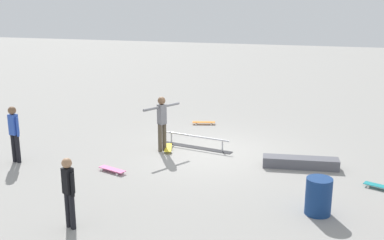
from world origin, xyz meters
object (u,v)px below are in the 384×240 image
(grind_rail, at_px, (196,142))
(skateboard_main, at_px, (168,148))
(bystander_blue_shirt, at_px, (14,131))
(trash_bin, at_px, (318,196))
(bystander_black_shirt, at_px, (69,189))
(loose_skateboard_orange, at_px, (204,122))
(loose_skateboard_pink, at_px, (112,169))
(loose_skateboard_teal, at_px, (381,186))
(skater_main, at_px, (162,120))
(skate_ledge, at_px, (300,163))

(grind_rail, relative_size, skateboard_main, 2.81)
(bystander_blue_shirt, bearing_deg, skateboard_main, -139.17)
(trash_bin, bearing_deg, bystander_black_shirt, 21.76)
(bystander_black_shirt, bearing_deg, bystander_blue_shirt, 162.10)
(loose_skateboard_orange, bearing_deg, trash_bin, -70.44)
(skateboard_main, relative_size, loose_skateboard_pink, 1.00)
(bystander_black_shirt, relative_size, bystander_blue_shirt, 0.93)
(grind_rail, bearing_deg, loose_skateboard_teal, 171.46)
(loose_skateboard_teal, bearing_deg, skater_main, -170.31)
(grind_rail, height_order, loose_skateboard_pink, grind_rail)
(skateboard_main, xyz_separation_m, bystander_blue_shirt, (3.75, 2.06, 0.82))
(skate_ledge, relative_size, loose_skateboard_orange, 2.43)
(grind_rail, xyz_separation_m, skateboard_main, (0.75, 0.44, -0.09))
(skater_main, xyz_separation_m, loose_skateboard_orange, (-0.50, -3.16, -0.88))
(grind_rail, xyz_separation_m, bystander_black_shirt, (1.17, 5.54, 0.67))
(skate_ledge, bearing_deg, loose_skateboard_pink, 18.64)
(bystander_black_shirt, relative_size, loose_skateboard_teal, 1.81)
(skateboard_main, bearing_deg, skater_main, -66.95)
(grind_rail, distance_m, bystander_black_shirt, 5.70)
(skate_ledge, distance_m, loose_skateboard_pink, 5.02)
(grind_rail, xyz_separation_m, skater_main, (0.90, 0.55, 0.79))
(skateboard_main, distance_m, trash_bin, 5.41)
(loose_skateboard_pink, relative_size, trash_bin, 1.02)
(loose_skateboard_orange, relative_size, trash_bin, 1.02)
(bystander_black_shirt, height_order, trash_bin, bystander_black_shirt)
(skate_ledge, relative_size, loose_skateboard_pink, 2.44)
(skater_main, xyz_separation_m, loose_skateboard_pink, (0.73, 1.97, -0.88))
(skater_main, distance_m, trash_bin, 5.48)
(bystander_blue_shirt, distance_m, trash_bin, 8.19)
(bystander_black_shirt, distance_m, loose_skateboard_pink, 3.15)
(skater_main, relative_size, skateboard_main, 1.99)
(skater_main, distance_m, bystander_black_shirt, 4.99)
(bystander_black_shirt, relative_size, trash_bin, 1.83)
(grind_rail, relative_size, bystander_black_shirt, 1.57)
(skateboard_main, relative_size, bystander_blue_shirt, 0.52)
(loose_skateboard_pink, bearing_deg, skate_ledge, 38.39)
(skater_main, bearing_deg, loose_skateboard_pink, 11.38)
(trash_bin, bearing_deg, loose_skateboard_orange, -57.41)
(skate_ledge, bearing_deg, bystander_black_shirt, 47.10)
(skate_ledge, height_order, loose_skateboard_orange, skate_ledge)
(bystander_black_shirt, bearing_deg, trash_bin, 46.25)
(grind_rail, relative_size, bystander_blue_shirt, 1.46)
(skate_ledge, height_order, skateboard_main, skate_ledge)
(grind_rail, distance_m, skate_ledge, 3.26)
(skater_main, height_order, trash_bin, skater_main)
(skate_ledge, height_order, trash_bin, trash_bin)
(skater_main, height_order, bystander_blue_shirt, skater_main)
(skateboard_main, relative_size, bystander_black_shirt, 0.56)
(skater_main, bearing_deg, loose_skateboard_teal, 109.01)
(loose_skateboard_orange, bearing_deg, skateboard_main, -109.76)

